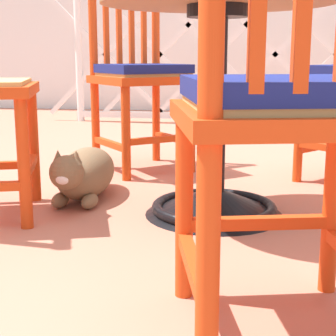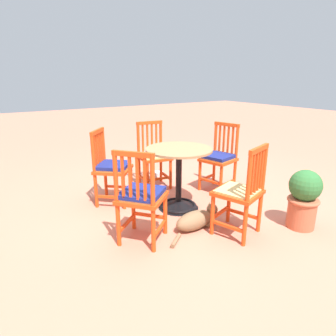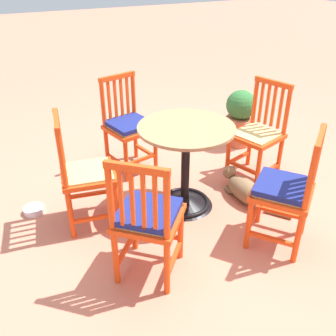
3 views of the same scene
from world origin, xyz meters
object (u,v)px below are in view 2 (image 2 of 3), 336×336
(orange_chair_by_planter, at_px, (241,193))
(orange_chair_facing_out, at_px, (112,168))
(orange_chair_tucked_in, at_px, (219,158))
(tabby_cat, at_px, (197,219))
(orange_chair_at_corner, at_px, (141,197))
(pet_water_bowl, at_px, (158,173))
(terracotta_planter, at_px, (304,198))
(cafe_table, at_px, (179,185))
(orange_chair_near_fence, at_px, (154,157))

(orange_chair_by_planter, bearing_deg, orange_chair_facing_out, 27.83)
(orange_chair_tucked_in, bearing_deg, tabby_cat, 127.31)
(orange_chair_by_planter, bearing_deg, orange_chair_at_corner, 64.58)
(orange_chair_at_corner, relative_size, tabby_cat, 1.27)
(orange_chair_tucked_in, height_order, pet_water_bowl, orange_chair_tucked_in)
(orange_chair_at_corner, bearing_deg, terracotta_planter, -113.77)
(cafe_table, height_order, orange_chair_at_corner, orange_chair_at_corner)
(orange_chair_facing_out, height_order, orange_chair_at_corner, same)
(cafe_table, bearing_deg, orange_chair_at_corner, 120.18)
(orange_chair_by_planter, relative_size, pet_water_bowl, 5.36)
(cafe_table, xyz_separation_m, orange_chair_by_planter, (-0.82, -0.15, 0.15))
(cafe_table, relative_size, orange_chair_tucked_in, 0.83)
(orange_chair_facing_out, distance_m, terracotta_planter, 2.16)
(orange_chair_near_fence, height_order, pet_water_bowl, orange_chair_near_fence)
(orange_chair_by_planter, height_order, pet_water_bowl, orange_chair_by_planter)
(cafe_table, xyz_separation_m, pet_water_bowl, (1.19, -0.43, -0.26))
(orange_chair_by_planter, xyz_separation_m, terracotta_planter, (-0.26, -0.65, -0.11))
(orange_chair_near_fence, distance_m, tabby_cat, 1.37)
(orange_chair_facing_out, xyz_separation_m, tabby_cat, (-1.09, -0.47, -0.35))
(orange_chair_by_planter, distance_m, terracotta_planter, 0.71)
(orange_chair_at_corner, distance_m, tabby_cat, 0.69)
(terracotta_planter, bearing_deg, tabby_cat, 58.38)
(terracotta_planter, xyz_separation_m, pet_water_bowl, (2.27, 0.37, -0.30))
(orange_chair_tucked_in, xyz_separation_m, orange_chair_facing_out, (0.38, 1.39, 0.00))
(orange_chair_by_planter, bearing_deg, terracotta_planter, -111.52)
(orange_chair_tucked_in, distance_m, orange_chair_near_fence, 0.90)
(orange_chair_by_planter, xyz_separation_m, orange_chair_facing_out, (1.40, 0.74, 0.01))
(cafe_table, xyz_separation_m, tabby_cat, (-0.51, 0.12, -0.19))
(cafe_table, bearing_deg, orange_chair_by_planter, -169.85)
(orange_chair_near_fence, xyz_separation_m, terracotta_planter, (-1.87, -0.67, -0.11))
(pet_water_bowl, bearing_deg, tabby_cat, 161.92)
(pet_water_bowl, bearing_deg, cafe_table, 160.10)
(orange_chair_facing_out, height_order, tabby_cat, orange_chair_facing_out)
(orange_chair_tucked_in, bearing_deg, orange_chair_by_planter, 147.28)
(orange_chair_tucked_in, relative_size, terracotta_planter, 1.47)
(terracotta_planter, height_order, pet_water_bowl, terracotta_planter)
(orange_chair_near_fence, bearing_deg, orange_chair_at_corner, 145.20)
(terracotta_planter, bearing_deg, orange_chair_tucked_in, -0.18)
(orange_chair_facing_out, height_order, pet_water_bowl, orange_chair_facing_out)
(tabby_cat, xyz_separation_m, terracotta_planter, (-0.57, -0.92, 0.23))
(tabby_cat, bearing_deg, orange_chair_facing_out, 23.20)
(orange_chair_by_planter, height_order, tabby_cat, orange_chair_by_planter)
(orange_chair_at_corner, height_order, tabby_cat, orange_chair_at_corner)
(orange_chair_facing_out, relative_size, tabby_cat, 1.27)
(cafe_table, bearing_deg, tabby_cat, 166.29)
(orange_chair_facing_out, distance_m, tabby_cat, 1.23)
(cafe_table, height_order, orange_chair_by_planter, orange_chair_by_planter)
(orange_chair_facing_out, relative_size, pet_water_bowl, 5.36)
(orange_chair_facing_out, bearing_deg, pet_water_bowl, -59.10)
(orange_chair_tucked_in, height_order, orange_chair_facing_out, same)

